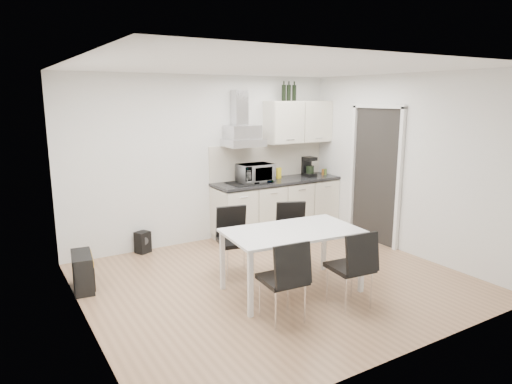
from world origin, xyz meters
TOP-DOWN VIEW (x-y plane):
  - ground at (0.00, 0.00)m, footprint 4.50×4.50m
  - wall_back at (0.00, 2.00)m, footprint 4.50×0.10m
  - wall_front at (0.00, -2.00)m, footprint 4.50×0.10m
  - wall_left at (-2.25, 0.00)m, footprint 0.10×4.00m
  - wall_right at (2.25, 0.00)m, footprint 0.10×4.00m
  - ceiling at (0.00, 0.00)m, footprint 4.50×4.50m
  - doorway at (2.21, 0.55)m, footprint 0.08×1.04m
  - kitchenette at (1.19, 1.73)m, footprint 2.22×0.64m
  - dining_table at (0.00, -0.34)m, footprint 1.62×1.02m
  - chair_far_left at (-0.33, 0.43)m, footprint 0.52×0.57m
  - chair_far_right at (0.44, 0.24)m, footprint 0.60×0.63m
  - chair_near_left at (-0.52, -0.89)m, footprint 0.48×0.53m
  - chair_near_right at (0.30, -1.00)m, footprint 0.49×0.54m
  - guitar_amp at (-2.12, 0.98)m, footprint 0.30×0.56m
  - floor_speaker at (-1.10, 1.90)m, footprint 0.25×0.23m

SIDE VIEW (x-z plane):
  - ground at x=0.00m, z-range 0.00..0.00m
  - floor_speaker at x=-1.10m, z-range 0.00..0.32m
  - guitar_amp at x=-2.12m, z-range 0.00..0.44m
  - chair_far_left at x=-0.33m, z-range 0.00..0.88m
  - chair_far_right at x=0.44m, z-range 0.00..0.88m
  - chair_near_left at x=-0.52m, z-range 0.00..0.88m
  - chair_near_right at x=0.30m, z-range 0.00..0.88m
  - dining_table at x=0.00m, z-range 0.30..1.05m
  - kitchenette at x=1.19m, z-range -0.43..2.09m
  - doorway at x=2.21m, z-range 0.00..2.10m
  - wall_back at x=0.00m, z-range 0.00..2.60m
  - wall_front at x=0.00m, z-range 0.00..2.60m
  - wall_left at x=-2.25m, z-range 0.00..2.60m
  - wall_right at x=2.25m, z-range 0.00..2.60m
  - ceiling at x=0.00m, z-range 2.60..2.60m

